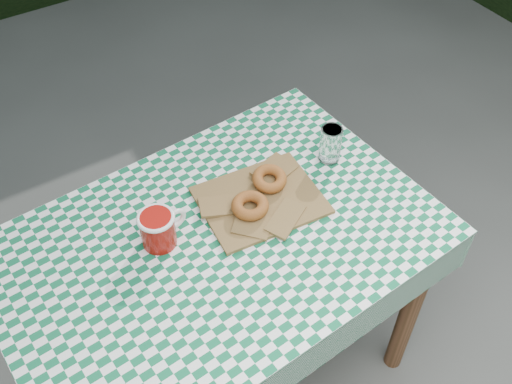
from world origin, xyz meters
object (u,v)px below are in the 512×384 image
at_px(table, 223,316).
at_px(coffee_mug, 158,230).
at_px(paper_bag, 261,199).
at_px(drinking_glass, 330,144).

bearing_deg(table, coffee_mug, 147.35).
relative_size(paper_bag, coffee_mug, 1.81).
height_order(coffee_mug, drinking_glass, drinking_glass).
bearing_deg(paper_bag, table, -162.65).
distance_m(coffee_mug, drinking_glass, 0.56).
distance_m(paper_bag, drinking_glass, 0.27).
distance_m(table, paper_bag, 0.43).
height_order(paper_bag, coffee_mug, coffee_mug).
bearing_deg(drinking_glass, table, -168.36).
xyz_separation_m(table, drinking_glass, (0.43, 0.09, 0.44)).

